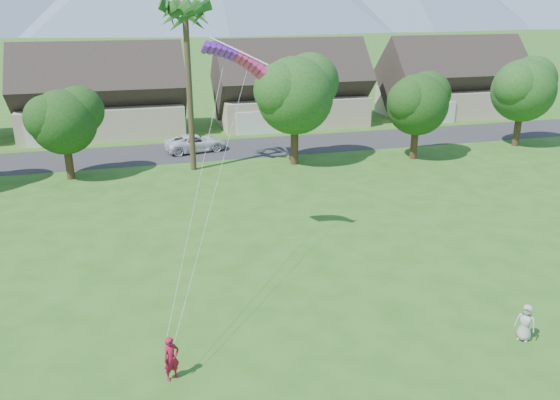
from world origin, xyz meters
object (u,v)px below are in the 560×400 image
object	(u,v)px
watcher	(525,323)
parked_car	(196,143)
parafoil_kite	(236,56)
kite_flyer	(171,358)

from	to	relation	value
watcher	parked_car	world-z (taller)	watcher
watcher	parked_car	bearing A→B (deg)	155.87
parked_car	parafoil_kite	bearing A→B (deg)	169.10
kite_flyer	watcher	xyz separation A→B (m)	(13.25, -1.14, -0.06)
parked_car	parafoil_kite	distance (m)	22.49
kite_flyer	parafoil_kite	distance (m)	14.11
watcher	parked_car	xyz separation A→B (m)	(-8.88, 31.56, -0.02)
parked_car	kite_flyer	bearing A→B (deg)	161.00
parafoil_kite	kite_flyer	bearing A→B (deg)	-106.86
kite_flyer	parked_car	bearing A→B (deg)	56.55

